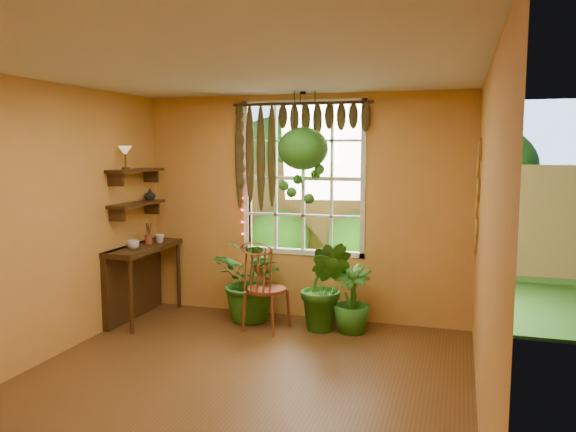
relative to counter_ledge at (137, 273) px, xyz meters
name	(u,v)px	position (x,y,z in m)	size (l,w,h in m)	color
floor	(232,391)	(1.91, -1.60, -0.55)	(4.50, 4.50, 0.00)	brown
ceiling	(227,68)	(1.91, -1.60, 2.15)	(4.50, 4.50, 0.00)	silver
wall_back	(303,207)	(1.91, 0.65, 0.80)	(4.00, 4.00, 0.00)	#D78B49
wall_left	(31,225)	(-0.09, -1.60, 0.80)	(4.50, 4.50, 0.00)	#D78B49
wall_right	(485,247)	(3.91, -1.60, 0.80)	(4.50, 4.50, 0.00)	#D78B49
window	(303,178)	(1.91, 0.68, 1.15)	(1.52, 0.10, 1.86)	white
valance_vine	(294,130)	(1.82, 0.56, 1.73)	(1.70, 0.12, 1.10)	#3E2611
string_lights	(242,174)	(1.15, 0.59, 1.20)	(0.03, 0.03, 1.54)	#FF2633
wall_plates	(477,199)	(3.89, 0.19, 1.00)	(0.04, 0.32, 1.10)	beige
counter_ledge	(137,273)	(0.00, 0.00, 0.00)	(0.40, 1.20, 0.90)	#3E2611
shelf_lower	(137,204)	(0.03, 0.00, 0.85)	(0.25, 0.90, 0.04)	#3E2611
shelf_upper	(136,170)	(0.03, 0.00, 1.25)	(0.25, 0.90, 0.04)	#3E2611
backyard	(377,188)	(2.15, 5.27, 0.73)	(14.00, 10.00, 12.00)	#26621C
windsor_chair	(265,301)	(1.65, 0.00, -0.21)	(0.52, 0.54, 1.19)	maroon
potted_plant_left	(253,280)	(1.40, 0.28, -0.05)	(0.90, 0.78, 1.00)	#224F15
potted_plant_mid	(325,286)	(2.30, 0.20, -0.03)	(0.57, 0.46, 1.04)	#224F15
potted_plant_right	(352,299)	(2.60, 0.22, -0.17)	(0.43, 0.43, 0.76)	#224F15
hanging_basket	(303,156)	(1.99, 0.37, 1.42)	(0.58, 0.58, 1.28)	black
cup_a	(133,245)	(0.13, -0.26, 0.40)	(0.14, 0.14, 0.11)	silver
cup_b	(160,238)	(0.19, 0.24, 0.40)	(0.11, 0.11, 0.10)	beige
brush_jar	(148,234)	(0.11, 0.11, 0.48)	(0.09, 0.09, 0.32)	#99422C
shelf_vase	(150,194)	(0.04, 0.29, 0.94)	(0.14, 0.14, 0.15)	#B2AD99
tiffany_lamp	(125,152)	(0.05, -0.23, 1.47)	(0.16, 0.16, 0.27)	#523A17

